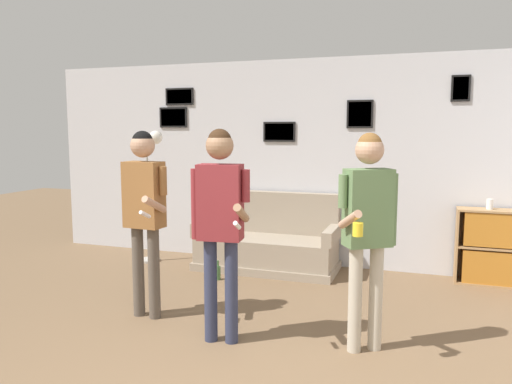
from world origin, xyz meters
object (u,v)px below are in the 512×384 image
object	(u,v)px
person_player_foreground_center	(220,211)
drinking_cup	(490,204)
bookshelf	(495,248)
person_watcher_holding_cup	(368,218)
bottle_on_floor	(218,272)
floor_lamp	(147,165)
person_player_foreground_left	(144,203)
couch	(268,245)

from	to	relation	value
person_player_foreground_center	drinking_cup	world-z (taller)	person_player_foreground_center
bookshelf	person_watcher_holding_cup	size ratio (longest dim) A/B	0.50
bookshelf	person_watcher_holding_cup	bearing A→B (deg)	-118.10
person_watcher_holding_cup	drinking_cup	distance (m)	2.53
bookshelf	bottle_on_floor	size ratio (longest dim) A/B	3.75
floor_lamp	drinking_cup	xyz separation A→B (m)	(4.24, 0.39, -0.38)
person_player_foreground_left	drinking_cup	size ratio (longest dim) A/B	14.93
bookshelf	floor_lamp	world-z (taller)	floor_lamp
person_watcher_holding_cup	person_player_foreground_center	bearing A→B (deg)	-169.27
bookshelf	person_player_foreground_left	bearing A→B (deg)	-146.32
bookshelf	drinking_cup	size ratio (longest dim) A/B	7.39
floor_lamp	person_player_foreground_center	bearing A→B (deg)	-47.07
person_player_foreground_left	bottle_on_floor	world-z (taller)	person_player_foreground_left
person_player_foreground_left	person_player_foreground_center	xyz separation A→B (m)	(0.90, -0.30, 0.01)
couch	person_player_foreground_center	bearing A→B (deg)	-82.31
person_watcher_holding_cup	bottle_on_floor	size ratio (longest dim) A/B	7.52
floor_lamp	bottle_on_floor	size ratio (longest dim) A/B	7.56
couch	person_player_foreground_left	xyz separation A→B (m)	(-0.59, -1.99, 0.80)
person_player_foreground_left	person_player_foreground_center	size ratio (longest dim) A/B	0.99
person_player_foreground_center	bottle_on_floor	size ratio (longest dim) A/B	7.65
person_watcher_holding_cup	bottle_on_floor	xyz separation A→B (m)	(-1.89, 1.39, -1.00)
bookshelf	person_player_foreground_center	distance (m)	3.50
couch	person_watcher_holding_cup	distance (m)	2.66
bottle_on_floor	drinking_cup	bearing A→B (deg)	16.11
person_player_foreground_left	bookshelf	bearing A→B (deg)	33.68
couch	person_player_foreground_center	xyz separation A→B (m)	(0.31, -2.29, 0.81)
couch	person_watcher_holding_cup	size ratio (longest dim) A/B	1.02
person_player_foreground_left	bottle_on_floor	size ratio (longest dim) A/B	7.58
person_player_foreground_center	person_watcher_holding_cup	size ratio (longest dim) A/B	1.02
person_player_foreground_center	floor_lamp	bearing A→B (deg)	132.93
drinking_cup	bottle_on_floor	bearing A→B (deg)	-163.89
bookshelf	bottle_on_floor	xyz separation A→B (m)	(-3.10, -0.87, -0.35)
drinking_cup	couch	bearing A→B (deg)	-175.85
bookshelf	person_player_foreground_center	xyz separation A→B (m)	(-2.38, -2.48, 0.68)
couch	bottle_on_floor	xyz separation A→B (m)	(-0.41, -0.68, -0.22)
couch	person_player_foreground_center	size ratio (longest dim) A/B	1.00
person_watcher_holding_cup	floor_lamp	bearing A→B (deg)	149.03
floor_lamp	person_watcher_holding_cup	distance (m)	3.64
couch	bookshelf	xyz separation A→B (m)	(2.68, 0.19, 0.13)
person_player_foreground_center	person_watcher_holding_cup	bearing A→B (deg)	10.73
person_player_foreground_left	person_player_foreground_center	bearing A→B (deg)	-18.21
couch	person_watcher_holding_cup	world-z (taller)	person_watcher_holding_cup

